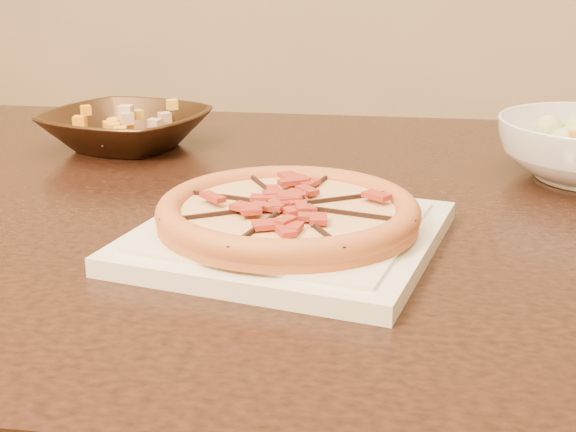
{
  "coord_description": "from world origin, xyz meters",
  "views": [
    {
      "loc": [
        0.31,
        -0.73,
        1.03
      ],
      "look_at": [
        0.15,
        -0.02,
        0.78
      ],
      "focal_mm": 50.0,
      "sensor_mm": 36.0,
      "label": 1
    }
  ],
  "objects_px": {
    "plate": "(288,235)",
    "bronze_bowl": "(127,130)",
    "dining_table": "(234,271)",
    "pizza": "(288,212)"
  },
  "relations": [
    {
      "from": "plate",
      "to": "bronze_bowl",
      "type": "relative_size",
      "value": 1.42
    },
    {
      "from": "dining_table",
      "to": "plate",
      "type": "height_order",
      "value": "plate"
    },
    {
      "from": "plate",
      "to": "pizza",
      "type": "height_order",
      "value": "pizza"
    },
    {
      "from": "dining_table",
      "to": "pizza",
      "type": "height_order",
      "value": "pizza"
    },
    {
      "from": "bronze_bowl",
      "to": "dining_table",
      "type": "bearing_deg",
      "value": -41.68
    },
    {
      "from": "dining_table",
      "to": "pizza",
      "type": "relative_size",
      "value": 6.16
    },
    {
      "from": "dining_table",
      "to": "plate",
      "type": "distance_m",
      "value": 0.2
    },
    {
      "from": "plate",
      "to": "bronze_bowl",
      "type": "xyz_separation_m",
      "value": [
        -0.31,
        0.33,
        0.02
      ]
    },
    {
      "from": "plate",
      "to": "pizza",
      "type": "distance_m",
      "value": 0.02
    },
    {
      "from": "pizza",
      "to": "plate",
      "type": "bearing_deg",
      "value": -169.71
    }
  ]
}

